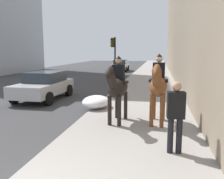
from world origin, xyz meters
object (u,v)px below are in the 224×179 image
at_px(mounted_horse_near, 117,87).
at_px(car_mid_lane, 120,65).
at_px(traffic_light_near_curb, 114,53).
at_px(mounted_horse_far, 158,85).
at_px(car_near_lane, 44,85).
at_px(pedestrian_greeting, 176,113).

xyz_separation_m(mounted_horse_near, car_mid_lane, (22.60, 3.40, -0.58)).
bearing_deg(traffic_light_near_curb, car_mid_lane, 6.41).
bearing_deg(car_mid_lane, mounted_horse_far, 10.10).
height_order(mounted_horse_near, traffic_light_near_curb, traffic_light_near_curb).
bearing_deg(mounted_horse_far, car_near_lane, -118.71).
bearing_deg(mounted_horse_near, car_near_lane, -124.55).
bearing_deg(mounted_horse_far, traffic_light_near_curb, -158.49).
relative_size(car_near_lane, car_mid_lane, 0.88).
height_order(pedestrian_greeting, car_near_lane, pedestrian_greeting).
height_order(pedestrian_greeting, car_mid_lane, pedestrian_greeting).
bearing_deg(car_mid_lane, traffic_light_near_curb, 4.66).
relative_size(car_mid_lane, traffic_light_near_curb, 1.29).
distance_m(mounted_horse_far, car_near_lane, 6.94).
bearing_deg(traffic_light_near_curb, car_near_lane, 159.97).
height_order(mounted_horse_near, car_mid_lane, mounted_horse_near).
bearing_deg(traffic_light_near_curb, mounted_horse_near, -169.04).
distance_m(pedestrian_greeting, car_near_lane, 8.68).
relative_size(pedestrian_greeting, car_mid_lane, 0.37).
bearing_deg(mounted_horse_near, traffic_light_near_curb, -163.48).
distance_m(mounted_horse_near, car_near_lane, 5.93).
relative_size(mounted_horse_near, car_mid_lane, 0.49).
xyz_separation_m(mounted_horse_near, mounted_horse_far, (0.10, -1.32, 0.06)).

